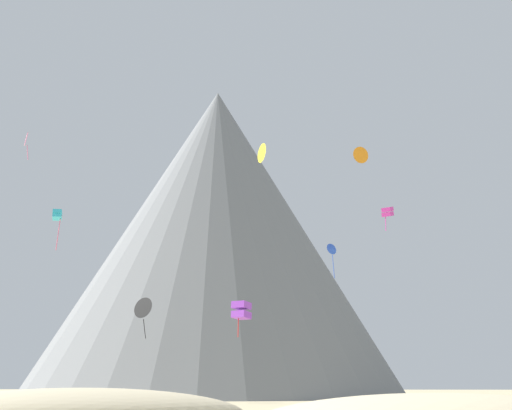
{
  "coord_description": "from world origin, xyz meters",
  "views": [
    {
      "loc": [
        8.36,
        -31.57,
        2.25
      ],
      "look_at": [
        2.01,
        39.66,
        20.1
      ],
      "focal_mm": 49.9,
      "sensor_mm": 36.0,
      "label": 1
    }
  ],
  "objects_px": {
    "kite_black_low": "(144,308)",
    "kite_cyan_mid": "(57,216)",
    "kite_yellow_mid": "(263,153)",
    "kite_pink_high": "(26,141)",
    "rock_massif": "(214,247)",
    "kite_violet_low": "(241,310)",
    "kite_orange_mid": "(360,155)",
    "bush_near_left": "(149,410)",
    "kite_magenta_mid": "(388,212)",
    "bush_low_patch": "(102,409)",
    "kite_blue_mid": "(332,250)"
  },
  "relations": [
    {
      "from": "kite_pink_high",
      "to": "kite_violet_low",
      "type": "xyz_separation_m",
      "value": [
        23.51,
        -7.81,
        -18.53
      ]
    },
    {
      "from": "kite_black_low",
      "to": "kite_yellow_mid",
      "type": "relative_size",
      "value": 2.57
    },
    {
      "from": "bush_low_patch",
      "to": "kite_yellow_mid",
      "type": "distance_m",
      "value": 27.38
    },
    {
      "from": "bush_near_left",
      "to": "kite_magenta_mid",
      "type": "height_order",
      "value": "kite_magenta_mid"
    },
    {
      "from": "kite_magenta_mid",
      "to": "rock_massif",
      "type": "bearing_deg",
      "value": 155.95
    },
    {
      "from": "rock_massif",
      "to": "kite_blue_mid",
      "type": "distance_m",
      "value": 32.01
    },
    {
      "from": "bush_low_patch",
      "to": "kite_cyan_mid",
      "type": "xyz_separation_m",
      "value": [
        -8.05,
        9.25,
        17.13
      ]
    },
    {
      "from": "kite_blue_mid",
      "to": "kite_violet_low",
      "type": "distance_m",
      "value": 34.35
    },
    {
      "from": "kite_cyan_mid",
      "to": "kite_orange_mid",
      "type": "bearing_deg",
      "value": -15.38
    },
    {
      "from": "kite_pink_high",
      "to": "kite_orange_mid",
      "type": "bearing_deg",
      "value": -80.41
    },
    {
      "from": "bush_low_patch",
      "to": "kite_orange_mid",
      "type": "relative_size",
      "value": 0.7
    },
    {
      "from": "kite_magenta_mid",
      "to": "kite_cyan_mid",
      "type": "xyz_separation_m",
      "value": [
        -32.79,
        -21.67,
        -4.82
      ]
    },
    {
      "from": "bush_low_patch",
      "to": "kite_black_low",
      "type": "distance_m",
      "value": 32.09
    },
    {
      "from": "kite_pink_high",
      "to": "kite_black_low",
      "type": "bearing_deg",
      "value": -13.12
    },
    {
      "from": "kite_orange_mid",
      "to": "kite_blue_mid",
      "type": "xyz_separation_m",
      "value": [
        -2.25,
        28.03,
        -3.69
      ]
    },
    {
      "from": "bush_near_left",
      "to": "kite_black_low",
      "type": "xyz_separation_m",
      "value": [
        -8.87,
        32.79,
        10.44
      ]
    },
    {
      "from": "kite_blue_mid",
      "to": "kite_black_low",
      "type": "bearing_deg",
      "value": 161.78
    },
    {
      "from": "bush_low_patch",
      "to": "kite_pink_high",
      "type": "xyz_separation_m",
      "value": [
        -13.8,
        14.06,
        26.36
      ]
    },
    {
      "from": "rock_massif",
      "to": "kite_blue_mid",
      "type": "xyz_separation_m",
      "value": [
        19.2,
        -25.06,
        -5.29
      ]
    },
    {
      "from": "rock_massif",
      "to": "kite_violet_low",
      "type": "bearing_deg",
      "value": -79.15
    },
    {
      "from": "bush_near_left",
      "to": "rock_massif",
      "type": "relative_size",
      "value": 0.01
    },
    {
      "from": "kite_pink_high",
      "to": "kite_violet_low",
      "type": "height_order",
      "value": "kite_pink_high"
    },
    {
      "from": "bush_low_patch",
      "to": "bush_near_left",
      "type": "bearing_deg",
      "value": -33.62
    },
    {
      "from": "bush_near_left",
      "to": "kite_blue_mid",
      "type": "relative_size",
      "value": 0.26
    },
    {
      "from": "kite_black_low",
      "to": "kite_cyan_mid",
      "type": "relative_size",
      "value": 1.26
    },
    {
      "from": "kite_pink_high",
      "to": "kite_magenta_mid",
      "type": "bearing_deg",
      "value": -49.53
    },
    {
      "from": "rock_massif",
      "to": "kite_black_low",
      "type": "relative_size",
      "value": 17.9
    },
    {
      "from": "kite_orange_mid",
      "to": "kite_pink_high",
      "type": "xyz_separation_m",
      "value": [
        -34.12,
        4.34,
        3.98
      ]
    },
    {
      "from": "bush_low_patch",
      "to": "kite_magenta_mid",
      "type": "height_order",
      "value": "kite_magenta_mid"
    },
    {
      "from": "kite_orange_mid",
      "to": "kite_yellow_mid",
      "type": "xyz_separation_m",
      "value": [
        -9.07,
        0.16,
        0.54
      ]
    },
    {
      "from": "kite_magenta_mid",
      "to": "kite_pink_high",
      "type": "height_order",
      "value": "kite_pink_high"
    },
    {
      "from": "kite_blue_mid",
      "to": "bush_near_left",
      "type": "bearing_deg",
      "value": -145.97
    },
    {
      "from": "kite_magenta_mid",
      "to": "kite_blue_mid",
      "type": "distance_m",
      "value": 10.09
    },
    {
      "from": "kite_orange_mid",
      "to": "bush_near_left",
      "type": "bearing_deg",
      "value": 12.44
    },
    {
      "from": "kite_violet_low",
      "to": "bush_near_left",
      "type": "bearing_deg",
      "value": 83.98
    },
    {
      "from": "kite_orange_mid",
      "to": "kite_yellow_mid",
      "type": "distance_m",
      "value": 9.09
    },
    {
      "from": "kite_yellow_mid",
      "to": "kite_pink_high",
      "type": "relative_size",
      "value": 0.64
    },
    {
      "from": "kite_blue_mid",
      "to": "kite_cyan_mid",
      "type": "bearing_deg",
      "value": -169.66
    },
    {
      "from": "rock_massif",
      "to": "bush_low_patch",
      "type": "bearing_deg",
      "value": -88.97
    },
    {
      "from": "kite_black_low",
      "to": "kite_orange_mid",
      "type": "height_order",
      "value": "kite_orange_mid"
    },
    {
      "from": "kite_violet_low",
      "to": "kite_orange_mid",
      "type": "bearing_deg",
      "value": -136.9
    },
    {
      "from": "rock_massif",
      "to": "kite_black_low",
      "type": "bearing_deg",
      "value": -96.07
    },
    {
      "from": "bush_low_patch",
      "to": "rock_massif",
      "type": "distance_m",
      "value": 67.24
    },
    {
      "from": "kite_black_low",
      "to": "kite_violet_low",
      "type": "height_order",
      "value": "kite_black_low"
    },
    {
      "from": "kite_blue_mid",
      "to": "kite_violet_low",
      "type": "xyz_separation_m",
      "value": [
        -8.36,
        -31.5,
        -10.86
      ]
    },
    {
      "from": "kite_magenta_mid",
      "to": "kite_blue_mid",
      "type": "xyz_separation_m",
      "value": [
        -6.67,
        6.83,
        -3.25
      ]
    },
    {
      "from": "kite_pink_high",
      "to": "bush_near_left",
      "type": "bearing_deg",
      "value": -116.26
    },
    {
      "from": "kite_cyan_mid",
      "to": "kite_yellow_mid",
      "type": "bearing_deg",
      "value": -14.45
    },
    {
      "from": "kite_orange_mid",
      "to": "kite_violet_low",
      "type": "relative_size",
      "value": 0.54
    },
    {
      "from": "bush_near_left",
      "to": "kite_orange_mid",
      "type": "relative_size",
      "value": 0.75
    }
  ]
}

